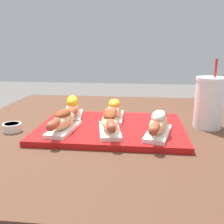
{
  "coord_description": "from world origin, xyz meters",
  "views": [
    {
      "loc": [
        0.11,
        -0.86,
        1.02
      ],
      "look_at": [
        0.01,
        -0.03,
        0.8
      ],
      "focal_mm": 42.0,
      "sensor_mm": 36.0,
      "label": 1
    }
  ],
  "objects_px": {
    "serving_tray": "(111,128)",
    "sauce_bowl": "(12,127)",
    "hot_dog_4": "(114,110)",
    "hot_dog_0": "(63,121)",
    "hot_dog_1": "(110,122)",
    "hot_dog_2": "(158,124)",
    "hot_dog_3": "(73,108)",
    "drink_cup": "(209,103)"
  },
  "relations": [
    {
      "from": "hot_dog_0",
      "to": "hot_dog_3",
      "type": "xyz_separation_m",
      "value": [
        -0.01,
        0.15,
        0.0
      ]
    },
    {
      "from": "hot_dog_0",
      "to": "hot_dog_4",
      "type": "distance_m",
      "value": 0.2
    },
    {
      "from": "hot_dog_0",
      "to": "hot_dog_2",
      "type": "distance_m",
      "value": 0.28
    },
    {
      "from": "sauce_bowl",
      "to": "serving_tray",
      "type": "bearing_deg",
      "value": 7.92
    },
    {
      "from": "hot_dog_3",
      "to": "sauce_bowl",
      "type": "xyz_separation_m",
      "value": [
        -0.17,
        -0.12,
        -0.04
      ]
    },
    {
      "from": "drink_cup",
      "to": "hot_dog_4",
      "type": "bearing_deg",
      "value": 179.35
    },
    {
      "from": "serving_tray",
      "to": "sauce_bowl",
      "type": "height_order",
      "value": "sauce_bowl"
    },
    {
      "from": "serving_tray",
      "to": "hot_dog_4",
      "type": "relative_size",
      "value": 2.33
    },
    {
      "from": "serving_tray",
      "to": "hot_dog_3",
      "type": "relative_size",
      "value": 2.36
    },
    {
      "from": "serving_tray",
      "to": "hot_dog_4",
      "type": "bearing_deg",
      "value": 88.63
    },
    {
      "from": "serving_tray",
      "to": "sauce_bowl",
      "type": "bearing_deg",
      "value": -172.08
    },
    {
      "from": "hot_dog_1",
      "to": "drink_cup",
      "type": "xyz_separation_m",
      "value": [
        0.32,
        0.14,
        0.04
      ]
    },
    {
      "from": "hot_dog_1",
      "to": "hot_dog_3",
      "type": "xyz_separation_m",
      "value": [
        -0.15,
        0.14,
        0.0
      ]
    },
    {
      "from": "hot_dog_0",
      "to": "hot_dog_2",
      "type": "height_order",
      "value": "hot_dog_2"
    },
    {
      "from": "serving_tray",
      "to": "hot_dog_0",
      "type": "height_order",
      "value": "hot_dog_0"
    },
    {
      "from": "hot_dog_0",
      "to": "sauce_bowl",
      "type": "relative_size",
      "value": 3.39
    },
    {
      "from": "serving_tray",
      "to": "drink_cup",
      "type": "height_order",
      "value": "drink_cup"
    },
    {
      "from": "hot_dog_3",
      "to": "hot_dog_4",
      "type": "xyz_separation_m",
      "value": [
        0.15,
        0.0,
        -0.0
      ]
    },
    {
      "from": "serving_tray",
      "to": "hot_dog_0",
      "type": "xyz_separation_m",
      "value": [
        -0.14,
        -0.07,
        0.04
      ]
    },
    {
      "from": "hot_dog_1",
      "to": "hot_dog_0",
      "type": "bearing_deg",
      "value": -178.8
    },
    {
      "from": "hot_dog_2",
      "to": "hot_dog_3",
      "type": "height_order",
      "value": "hot_dog_3"
    },
    {
      "from": "hot_dog_1",
      "to": "drink_cup",
      "type": "relative_size",
      "value": 0.86
    },
    {
      "from": "hot_dog_2",
      "to": "hot_dog_4",
      "type": "xyz_separation_m",
      "value": [
        -0.14,
        0.15,
        -0.0
      ]
    },
    {
      "from": "hot_dog_2",
      "to": "drink_cup",
      "type": "bearing_deg",
      "value": 40.95
    },
    {
      "from": "drink_cup",
      "to": "hot_dog_3",
      "type": "bearing_deg",
      "value": 179.92
    },
    {
      "from": "serving_tray",
      "to": "hot_dog_3",
      "type": "bearing_deg",
      "value": 153.69
    },
    {
      "from": "hot_dog_1",
      "to": "serving_tray",
      "type": "bearing_deg",
      "value": 92.47
    },
    {
      "from": "hot_dog_4",
      "to": "serving_tray",
      "type": "bearing_deg",
      "value": -91.37
    },
    {
      "from": "sauce_bowl",
      "to": "hot_dog_1",
      "type": "bearing_deg",
      "value": -4.56
    },
    {
      "from": "hot_dog_2",
      "to": "sauce_bowl",
      "type": "xyz_separation_m",
      "value": [
        -0.46,
        0.03,
        -0.04
      ]
    },
    {
      "from": "hot_dog_2",
      "to": "hot_dog_4",
      "type": "distance_m",
      "value": 0.21
    },
    {
      "from": "drink_cup",
      "to": "hot_dog_2",
      "type": "bearing_deg",
      "value": -139.05
    },
    {
      "from": "sauce_bowl",
      "to": "drink_cup",
      "type": "xyz_separation_m",
      "value": [
        0.64,
        0.12,
        0.07
      ]
    },
    {
      "from": "sauce_bowl",
      "to": "hot_dog_3",
      "type": "bearing_deg",
      "value": 34.29
    },
    {
      "from": "hot_dog_0",
      "to": "drink_cup",
      "type": "distance_m",
      "value": 0.48
    },
    {
      "from": "drink_cup",
      "to": "hot_dog_1",
      "type": "bearing_deg",
      "value": -155.83
    },
    {
      "from": "serving_tray",
      "to": "sauce_bowl",
      "type": "xyz_separation_m",
      "value": [
        -0.32,
        -0.04,
        0.01
      ]
    },
    {
      "from": "hot_dog_0",
      "to": "hot_dog_1",
      "type": "relative_size",
      "value": 1.01
    },
    {
      "from": "hot_dog_4",
      "to": "drink_cup",
      "type": "bearing_deg",
      "value": -0.65
    },
    {
      "from": "hot_dog_2",
      "to": "hot_dog_4",
      "type": "relative_size",
      "value": 0.98
    },
    {
      "from": "hot_dog_0",
      "to": "serving_tray",
      "type": "bearing_deg",
      "value": 27.91
    },
    {
      "from": "serving_tray",
      "to": "hot_dog_2",
      "type": "relative_size",
      "value": 2.38
    }
  ]
}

